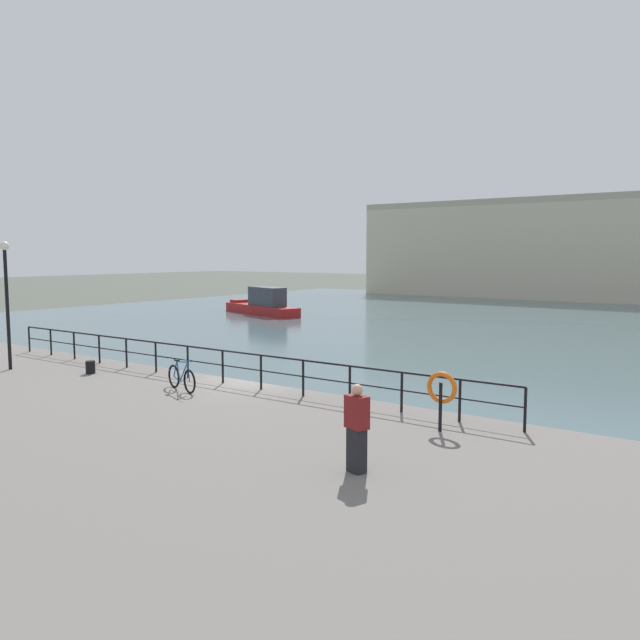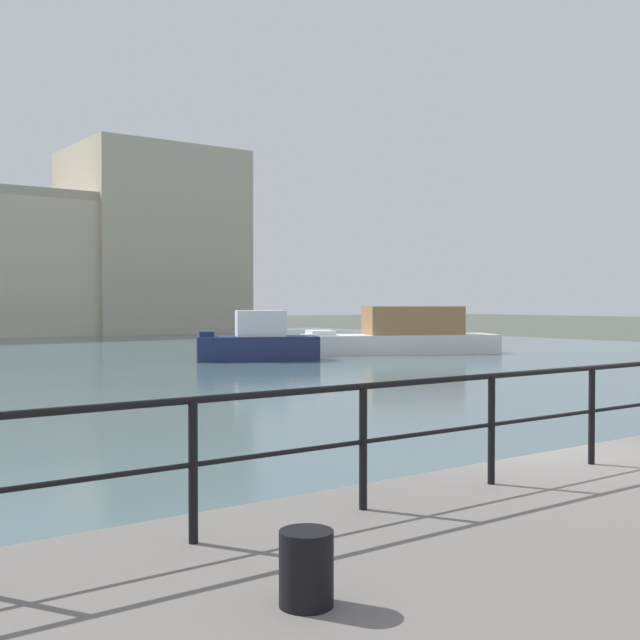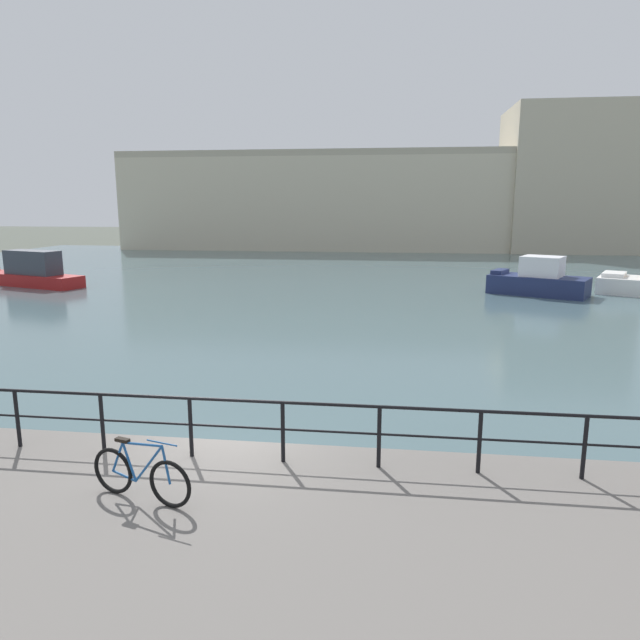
% 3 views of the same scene
% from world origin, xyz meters
% --- Properties ---
extents(ground_plane, '(240.00, 240.00, 0.00)m').
position_xyz_m(ground_plane, '(0.00, 0.00, 0.00)').
color(ground_plane, '#4C5147').
extents(moored_red_daysailer, '(10.17, 6.85, 2.40)m').
position_xyz_m(moored_red_daysailer, '(19.93, 24.54, 0.93)').
color(moored_red_daysailer, white).
rests_on(moored_red_daysailer, water_basin).
extents(moored_harbor_tender, '(5.87, 4.54, 2.24)m').
position_xyz_m(moored_harbor_tender, '(11.33, 24.85, 0.85)').
color(moored_harbor_tender, navy).
rests_on(moored_harbor_tender, water_basin).
extents(quay_railing, '(20.98, 0.07, 1.08)m').
position_xyz_m(quay_railing, '(-1.17, -0.75, 1.62)').
color(quay_railing, black).
rests_on(quay_railing, quay_promenade).
extents(mooring_bollard, '(0.32, 0.32, 0.44)m').
position_xyz_m(mooring_bollard, '(-5.23, -2.23, 1.11)').
color(mooring_bollard, black).
rests_on(mooring_bollard, quay_promenade).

